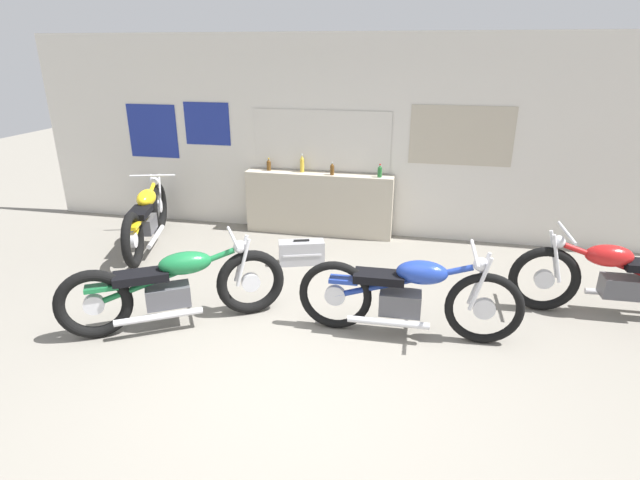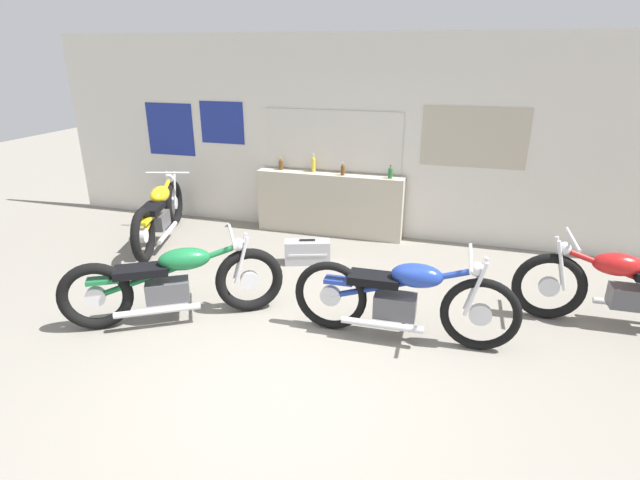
{
  "view_description": "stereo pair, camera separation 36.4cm",
  "coord_description": "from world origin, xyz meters",
  "px_view_note": "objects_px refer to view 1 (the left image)",
  "views": [
    {
      "loc": [
        0.93,
        -3.31,
        2.58
      ],
      "look_at": [
        -0.12,
        1.47,
        0.7
      ],
      "focal_mm": 28.0,
      "sensor_mm": 36.0,
      "label": 1
    },
    {
      "loc": [
        1.28,
        -3.22,
        2.58
      ],
      "look_at": [
        -0.12,
        1.47,
        0.7
      ],
      "focal_mm": 28.0,
      "sensor_mm": 36.0,
      "label": 2
    }
  ],
  "objects_px": {
    "motorcycle_blue": "(408,294)",
    "motorcycle_red": "(616,278)",
    "hard_case_silver": "(302,252)",
    "bottle_left_center": "(302,164)",
    "motorcycle_green": "(175,287)",
    "bottle_leftmost": "(269,165)",
    "motorcycle_yellow": "(147,217)",
    "bottle_center": "(332,169)",
    "bottle_right_center": "(380,171)"
  },
  "relations": [
    {
      "from": "motorcycle_red",
      "to": "hard_case_silver",
      "type": "bearing_deg",
      "value": 169.67
    },
    {
      "from": "bottle_left_center",
      "to": "motorcycle_green",
      "type": "height_order",
      "value": "bottle_left_center"
    },
    {
      "from": "hard_case_silver",
      "to": "bottle_left_center",
      "type": "bearing_deg",
      "value": 103.43
    },
    {
      "from": "bottle_left_center",
      "to": "bottle_center",
      "type": "xyz_separation_m",
      "value": [
        0.46,
        -0.08,
        -0.04
      ]
    },
    {
      "from": "motorcycle_blue",
      "to": "bottle_left_center",
      "type": "bearing_deg",
      "value": 122.65
    },
    {
      "from": "motorcycle_red",
      "to": "bottle_right_center",
      "type": "bearing_deg",
      "value": 146.07
    },
    {
      "from": "bottle_right_center",
      "to": "motorcycle_green",
      "type": "distance_m",
      "value": 3.35
    },
    {
      "from": "bottle_center",
      "to": "motorcycle_blue",
      "type": "bearing_deg",
      "value": -64.32
    },
    {
      "from": "bottle_center",
      "to": "bottle_right_center",
      "type": "relative_size",
      "value": 1.0
    },
    {
      "from": "motorcycle_green",
      "to": "motorcycle_yellow",
      "type": "bearing_deg",
      "value": 126.76
    },
    {
      "from": "bottle_right_center",
      "to": "hard_case_silver",
      "type": "relative_size",
      "value": 0.3
    },
    {
      "from": "motorcycle_green",
      "to": "motorcycle_yellow",
      "type": "xyz_separation_m",
      "value": [
        -1.41,
        1.89,
        0.0
      ]
    },
    {
      "from": "bottle_right_center",
      "to": "bottle_leftmost",
      "type": "bearing_deg",
      "value": 177.71
    },
    {
      "from": "bottle_leftmost",
      "to": "motorcycle_green",
      "type": "xyz_separation_m",
      "value": [
        -0.04,
        -2.91,
        -0.58
      ]
    },
    {
      "from": "bottle_leftmost",
      "to": "motorcycle_blue",
      "type": "distance_m",
      "value": 3.46
    },
    {
      "from": "bottle_center",
      "to": "motorcycle_green",
      "type": "xyz_separation_m",
      "value": [
        -1.0,
        -2.84,
        -0.58
      ]
    },
    {
      "from": "hard_case_silver",
      "to": "motorcycle_red",
      "type": "bearing_deg",
      "value": -10.33
    },
    {
      "from": "motorcycle_green",
      "to": "bottle_leftmost",
      "type": "bearing_deg",
      "value": 89.17
    },
    {
      "from": "motorcycle_red",
      "to": "motorcycle_green",
      "type": "bearing_deg",
      "value": -165.34
    },
    {
      "from": "motorcycle_green",
      "to": "motorcycle_blue",
      "type": "height_order",
      "value": "motorcycle_blue"
    },
    {
      "from": "motorcycle_red",
      "to": "bottle_center",
      "type": "bearing_deg",
      "value": 152.05
    },
    {
      "from": "motorcycle_yellow",
      "to": "hard_case_silver",
      "type": "xyz_separation_m",
      "value": [
        2.24,
        -0.15,
        -0.27
      ]
    },
    {
      "from": "bottle_center",
      "to": "bottle_left_center",
      "type": "bearing_deg",
      "value": 170.45
    },
    {
      "from": "bottle_right_center",
      "to": "hard_case_silver",
      "type": "distance_m",
      "value": 1.63
    },
    {
      "from": "bottle_left_center",
      "to": "motorcycle_yellow",
      "type": "distance_m",
      "value": 2.29
    },
    {
      "from": "bottle_right_center",
      "to": "motorcycle_yellow",
      "type": "xyz_separation_m",
      "value": [
        -3.08,
        -0.96,
        -0.58
      ]
    },
    {
      "from": "bottle_leftmost",
      "to": "motorcycle_green",
      "type": "height_order",
      "value": "bottle_leftmost"
    },
    {
      "from": "motorcycle_yellow",
      "to": "motorcycle_red",
      "type": "bearing_deg",
      "value": -7.81
    },
    {
      "from": "bottle_left_center",
      "to": "motorcycle_blue",
      "type": "bearing_deg",
      "value": -57.35
    },
    {
      "from": "motorcycle_red",
      "to": "hard_case_silver",
      "type": "xyz_separation_m",
      "value": [
        -3.43,
        0.62,
        -0.27
      ]
    },
    {
      "from": "motorcycle_red",
      "to": "motorcycle_blue",
      "type": "bearing_deg",
      "value": -157.83
    },
    {
      "from": "bottle_left_center",
      "to": "motorcycle_blue",
      "type": "height_order",
      "value": "bottle_left_center"
    },
    {
      "from": "motorcycle_blue",
      "to": "motorcycle_red",
      "type": "relative_size",
      "value": 1.02
    },
    {
      "from": "bottle_center",
      "to": "motorcycle_blue",
      "type": "height_order",
      "value": "bottle_center"
    },
    {
      "from": "motorcycle_blue",
      "to": "hard_case_silver",
      "type": "xyz_separation_m",
      "value": [
        -1.4,
        1.45,
        -0.28
      ]
    },
    {
      "from": "motorcycle_green",
      "to": "hard_case_silver",
      "type": "xyz_separation_m",
      "value": [
        0.83,
        1.74,
        -0.26
      ]
    },
    {
      "from": "bottle_right_center",
      "to": "bottle_center",
      "type": "bearing_deg",
      "value": -179.14
    },
    {
      "from": "hard_case_silver",
      "to": "motorcycle_yellow",
      "type": "bearing_deg",
      "value": 176.11
    },
    {
      "from": "bottle_leftmost",
      "to": "motorcycle_green",
      "type": "distance_m",
      "value": 2.97
    },
    {
      "from": "motorcycle_yellow",
      "to": "hard_case_silver",
      "type": "height_order",
      "value": "motorcycle_yellow"
    },
    {
      "from": "motorcycle_green",
      "to": "motorcycle_yellow",
      "type": "height_order",
      "value": "motorcycle_yellow"
    },
    {
      "from": "motorcycle_yellow",
      "to": "motorcycle_red",
      "type": "relative_size",
      "value": 1.02
    },
    {
      "from": "bottle_leftmost",
      "to": "motorcycle_blue",
      "type": "xyz_separation_m",
      "value": [
        2.19,
        -2.62,
        -0.56
      ]
    },
    {
      "from": "bottle_right_center",
      "to": "motorcycle_red",
      "type": "xyz_separation_m",
      "value": [
        2.58,
        -1.73,
        -0.57
      ]
    },
    {
      "from": "motorcycle_blue",
      "to": "bottle_leftmost",
      "type": "bearing_deg",
      "value": 129.78
    },
    {
      "from": "motorcycle_blue",
      "to": "motorcycle_red",
      "type": "xyz_separation_m",
      "value": [
        2.02,
        0.82,
        -0.01
      ]
    },
    {
      "from": "bottle_leftmost",
      "to": "motorcycle_red",
      "type": "height_order",
      "value": "bottle_leftmost"
    },
    {
      "from": "bottle_leftmost",
      "to": "bottle_right_center",
      "type": "distance_m",
      "value": 1.63
    },
    {
      "from": "motorcycle_yellow",
      "to": "hard_case_silver",
      "type": "relative_size",
      "value": 3.42
    },
    {
      "from": "motorcycle_blue",
      "to": "motorcycle_red",
      "type": "height_order",
      "value": "motorcycle_blue"
    }
  ]
}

